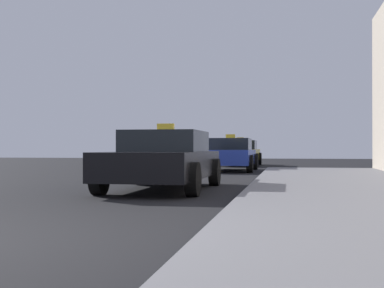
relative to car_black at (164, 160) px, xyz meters
The scene contains 3 objects.
car_black is the anchor object (origin of this frame).
car_blue 9.44m from the car_black, 87.58° to the left, with size 1.96×4.26×1.43m.
car_yellow 15.68m from the car_black, 89.19° to the left, with size 2.01×4.51×1.43m.
Camera 1 is at (2.79, -4.50, 0.90)m, focal length 49.57 mm.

